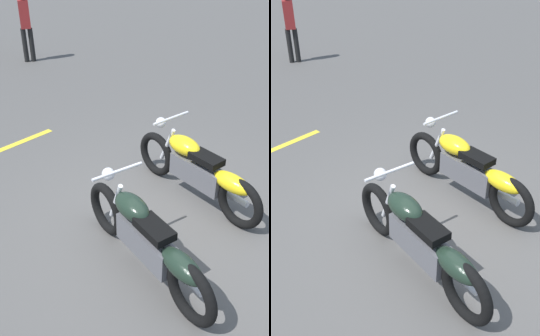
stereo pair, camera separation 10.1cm
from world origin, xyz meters
The scene contains 4 objects.
ground_plane centered at (0.00, 0.00, 0.00)m, with size 60.00×60.00×0.00m, color #514F4C.
motorcycle_bright_foreground centered at (0.02, -0.74, 0.46)m, with size 2.21×0.67×1.04m.
motorcycle_dark_foreground centered at (-0.34, 0.76, 0.46)m, with size 2.18×0.78×1.04m.
bystander_secondary centered at (6.80, -3.00, 0.99)m, with size 0.30×0.32×1.77m.
Camera 1 is at (-2.39, 3.30, 3.39)m, focal length 44.08 mm.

